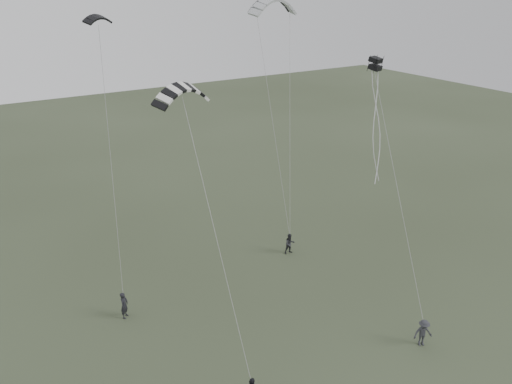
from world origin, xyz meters
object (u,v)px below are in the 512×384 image
kite_dark_small (97,17)px  kite_striped (182,87)px  flyer_left (124,305)px  flyer_right (290,244)px  kite_box (375,64)px  flyer_far (423,333)px

kite_dark_small → kite_striped: kite_dark_small is taller
kite_dark_small → kite_striped: 6.65m
flyer_left → flyer_right: bearing=-42.5°
flyer_left → kite_dark_small: bearing=22.2°
kite_striped → kite_box: size_ratio=4.38×
kite_box → flyer_right: bearing=126.2°
flyer_right → kite_box: 13.50m
flyer_far → kite_dark_small: bearing=149.8°
flyer_left → kite_striped: kite_striped is taller
kite_box → kite_dark_small: bearing=143.3°
flyer_right → kite_striped: (-8.81, -2.86, 12.48)m
flyer_right → kite_box: (3.79, -2.97, 12.61)m
flyer_left → flyer_right: 12.39m
flyer_right → flyer_far: flyer_far is taller
flyer_right → flyer_far: bearing=-78.5°
kite_dark_small → kite_striped: (2.14, -5.54, -2.98)m
flyer_left → flyer_right: (12.34, 1.01, -0.06)m
flyer_far → flyer_right: bearing=113.3°
flyer_far → kite_striped: kite_striped is taller
kite_dark_small → kite_box: bearing=-52.1°
flyer_far → kite_dark_small: 23.92m
flyer_far → kite_striped: (-9.14, 8.85, 12.45)m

